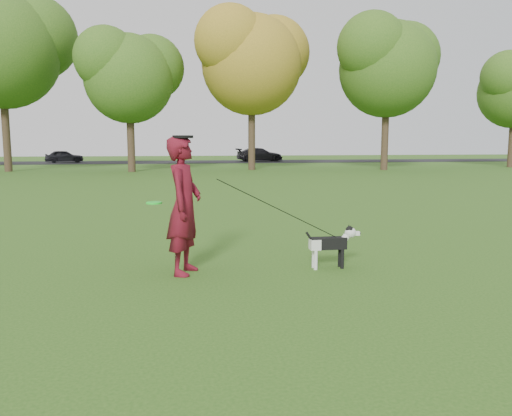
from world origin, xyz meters
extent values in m
plane|color=#285116|center=(0.00, 0.00, 0.00)|extent=(120.00, 120.00, 0.00)
cube|color=black|center=(0.00, 40.00, 0.01)|extent=(120.00, 7.00, 0.02)
imported|color=#590C1C|center=(-0.89, -0.25, 1.03)|extent=(0.70, 0.87, 2.06)
cube|color=black|center=(1.33, -0.30, 0.40)|extent=(0.56, 0.17, 0.18)
cube|color=silver|center=(1.11, -0.30, 0.39)|extent=(0.16, 0.18, 0.17)
cylinder|color=silver|center=(1.11, -0.36, 0.15)|extent=(0.06, 0.06, 0.31)
cylinder|color=silver|center=(1.11, -0.23, 0.15)|extent=(0.06, 0.06, 0.31)
cylinder|color=black|center=(1.54, -0.36, 0.15)|extent=(0.06, 0.06, 0.31)
cylinder|color=black|center=(1.54, -0.23, 0.15)|extent=(0.06, 0.06, 0.31)
cylinder|color=silver|center=(1.58, -0.30, 0.45)|extent=(0.19, 0.11, 0.20)
sphere|color=silver|center=(1.68, -0.30, 0.56)|extent=(0.17, 0.17, 0.17)
sphere|color=black|center=(1.67, -0.30, 0.60)|extent=(0.13, 0.13, 0.13)
cube|color=silver|center=(1.78, -0.30, 0.54)|extent=(0.11, 0.07, 0.06)
sphere|color=black|center=(1.84, -0.30, 0.54)|extent=(0.04, 0.04, 0.04)
cone|color=black|center=(1.67, -0.34, 0.65)|extent=(0.06, 0.06, 0.07)
cone|color=black|center=(1.67, -0.25, 0.65)|extent=(0.06, 0.06, 0.07)
cylinder|color=black|center=(1.06, -0.30, 0.46)|extent=(0.20, 0.04, 0.26)
cylinder|color=black|center=(1.53, -0.30, 0.46)|extent=(0.12, 0.12, 0.02)
imported|color=black|center=(-11.30, 40.00, 0.59)|extent=(3.58, 2.15, 1.14)
imported|color=black|center=(6.73, 40.00, 0.67)|extent=(4.65, 2.30, 1.30)
cylinder|color=#1DED2D|center=(-1.33, -0.33, 1.09)|extent=(0.23, 0.23, 0.02)
cylinder|color=black|center=(-0.89, -0.25, 2.05)|extent=(0.30, 0.30, 0.04)
cylinder|color=#38281C|center=(-12.00, 27.00, 2.73)|extent=(0.48, 0.48, 5.46)
sphere|color=#426B1E|center=(-12.00, 27.00, 8.37)|extent=(7.28, 7.28, 7.28)
cylinder|color=#38281C|center=(-4.00, 25.50, 2.10)|extent=(0.48, 0.48, 4.20)
sphere|color=#426B1E|center=(-4.00, 25.50, 6.44)|extent=(5.60, 5.60, 5.60)
cylinder|color=#38281C|center=(4.00, 26.50, 2.52)|extent=(0.48, 0.48, 5.04)
sphere|color=#A58426|center=(4.00, 26.50, 7.73)|extent=(6.72, 6.72, 6.72)
cylinder|color=#38281C|center=(13.00, 25.00, 2.42)|extent=(0.48, 0.48, 4.83)
sphere|color=#426B1E|center=(13.00, 25.00, 7.41)|extent=(6.44, 6.44, 6.44)
cylinder|color=#38281C|center=(24.00, 27.00, 1.99)|extent=(0.48, 0.48, 3.99)
camera|label=1|loc=(-0.95, -7.69, 1.99)|focal=35.00mm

